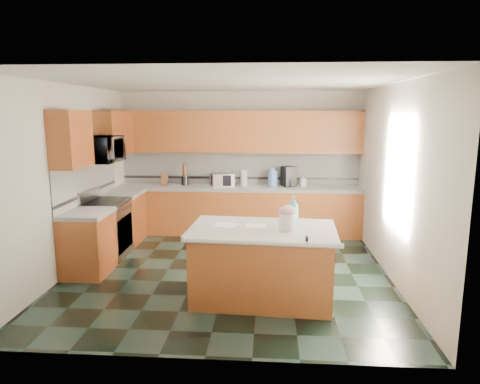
{
  "coord_description": "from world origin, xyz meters",
  "views": [
    {
      "loc": [
        0.59,
        -5.95,
        2.3
      ],
      "look_at": [
        0.15,
        0.35,
        1.12
      ],
      "focal_mm": 32.0,
      "sensor_mm": 36.0,
      "label": 1
    }
  ],
  "objects_px": {
    "treat_jar": "(287,222)",
    "coffee_maker": "(289,176)",
    "island_base": "(262,266)",
    "island_top": "(263,230)",
    "toaster_oven": "(222,180)",
    "soap_bottle_island": "(293,210)",
    "knife_block": "(165,179)"
  },
  "relations": [
    {
      "from": "island_base",
      "to": "knife_block",
      "type": "distance_m",
      "value": 3.6
    },
    {
      "from": "island_top",
      "to": "toaster_oven",
      "type": "xyz_separation_m",
      "value": [
        -0.83,
        2.97,
        0.15
      ]
    },
    {
      "from": "island_top",
      "to": "soap_bottle_island",
      "type": "xyz_separation_m",
      "value": [
        0.37,
        0.16,
        0.22
      ]
    },
    {
      "from": "treat_jar",
      "to": "knife_block",
      "type": "distance_m",
      "value": 3.79
    },
    {
      "from": "toaster_oven",
      "to": "island_base",
      "type": "bearing_deg",
      "value": -95.23
    },
    {
      "from": "toaster_oven",
      "to": "soap_bottle_island",
      "type": "bearing_deg",
      "value": -87.62
    },
    {
      "from": "island_base",
      "to": "treat_jar",
      "type": "height_order",
      "value": "treat_jar"
    },
    {
      "from": "treat_jar",
      "to": "toaster_oven",
      "type": "xyz_separation_m",
      "value": [
        -1.12,
        3.06,
        0.02
      ]
    },
    {
      "from": "soap_bottle_island",
      "to": "island_base",
      "type": "bearing_deg",
      "value": -169.83
    },
    {
      "from": "treat_jar",
      "to": "coffee_maker",
      "type": "distance_m",
      "value": 3.1
    },
    {
      "from": "treat_jar",
      "to": "knife_block",
      "type": "xyz_separation_m",
      "value": [
        -2.23,
        3.06,
        0.01
      ]
    },
    {
      "from": "toaster_oven",
      "to": "treat_jar",
      "type": "bearing_deg",
      "value": -90.73
    },
    {
      "from": "knife_block",
      "to": "island_top",
      "type": "bearing_deg",
      "value": -60.59
    },
    {
      "from": "knife_block",
      "to": "coffee_maker",
      "type": "xyz_separation_m",
      "value": [
        2.38,
        0.03,
        0.08
      ]
    },
    {
      "from": "island_top",
      "to": "toaster_oven",
      "type": "distance_m",
      "value": 3.09
    },
    {
      "from": "island_top",
      "to": "coffee_maker",
      "type": "bearing_deg",
      "value": 85.15
    },
    {
      "from": "treat_jar",
      "to": "island_top",
      "type": "bearing_deg",
      "value": -173.64
    },
    {
      "from": "island_top",
      "to": "knife_block",
      "type": "xyz_separation_m",
      "value": [
        -1.94,
        2.97,
        0.14
      ]
    },
    {
      "from": "soap_bottle_island",
      "to": "knife_block",
      "type": "height_order",
      "value": "soap_bottle_island"
    },
    {
      "from": "treat_jar",
      "to": "soap_bottle_island",
      "type": "bearing_deg",
      "value": 95.91
    },
    {
      "from": "island_base",
      "to": "toaster_oven",
      "type": "relative_size",
      "value": 4.01
    },
    {
      "from": "island_base",
      "to": "soap_bottle_island",
      "type": "relative_size",
      "value": 4.48
    },
    {
      "from": "soap_bottle_island",
      "to": "knife_block",
      "type": "bearing_deg",
      "value": 116.14
    },
    {
      "from": "island_top",
      "to": "coffee_maker",
      "type": "relative_size",
      "value": 4.65
    },
    {
      "from": "soap_bottle_island",
      "to": "knife_block",
      "type": "distance_m",
      "value": 3.64
    },
    {
      "from": "island_base",
      "to": "treat_jar",
      "type": "bearing_deg",
      "value": -14.17
    },
    {
      "from": "island_top",
      "to": "knife_block",
      "type": "relative_size",
      "value": 7.94
    },
    {
      "from": "island_base",
      "to": "island_top",
      "type": "xyz_separation_m",
      "value": [
        0.0,
        0.0,
        0.46
      ]
    },
    {
      "from": "coffee_maker",
      "to": "knife_block",
      "type": "bearing_deg",
      "value": 156.63
    },
    {
      "from": "treat_jar",
      "to": "toaster_oven",
      "type": "relative_size",
      "value": 0.49
    },
    {
      "from": "island_base",
      "to": "coffee_maker",
      "type": "xyz_separation_m",
      "value": [
        0.44,
        3.0,
        0.68
      ]
    },
    {
      "from": "island_top",
      "to": "knife_block",
      "type": "bearing_deg",
      "value": 126.54
    }
  ]
}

